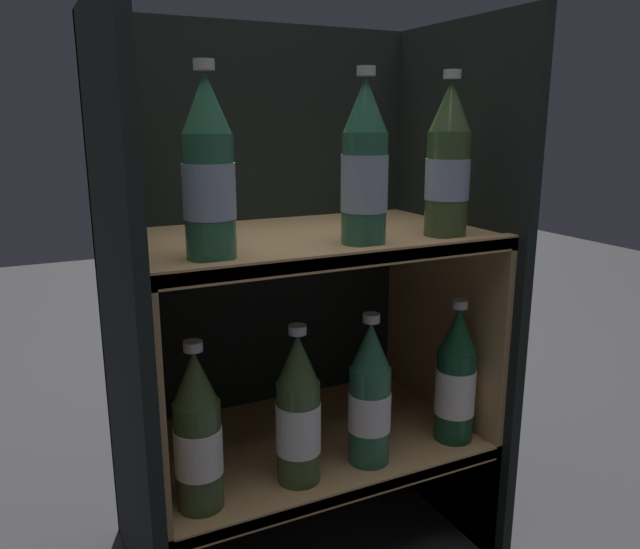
{
  "coord_description": "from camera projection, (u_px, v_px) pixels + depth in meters",
  "views": [
    {
      "loc": [
        -0.43,
        -0.75,
        0.78
      ],
      "look_at": [
        0.0,
        0.13,
        0.54
      ],
      "focal_mm": 35.0,
      "sensor_mm": 36.0,
      "label": 1
    }
  ],
  "objects": [
    {
      "name": "fridge_side_left",
      "position": [
        122.0,
        329.0,
        0.94
      ],
      "size": [
        0.02,
        0.4,
        0.96
      ],
      "primitive_type": "cube",
      "color": "black",
      "rests_on": "ground_plane"
    },
    {
      "name": "bottle_lower_front_1",
      "position": [
        298.0,
        414.0,
        0.98
      ],
      "size": [
        0.07,
        0.07,
        0.26
      ],
      "color": "#384C28",
      "rests_on": "shelf_lower"
    },
    {
      "name": "fridge_side_right",
      "position": [
        450.0,
        283.0,
        1.2
      ],
      "size": [
        0.02,
        0.4,
        0.96
      ],
      "primitive_type": "cube",
      "color": "black",
      "rests_on": "ground_plane"
    },
    {
      "name": "bottle_upper_front_1",
      "position": [
        365.0,
        169.0,
        0.93
      ],
      "size": [
        0.07,
        0.07,
        0.26
      ],
      "color": "#285B42",
      "rests_on": "shelf_upper"
    },
    {
      "name": "bottle_lower_front_0",
      "position": [
        198.0,
        436.0,
        0.91
      ],
      "size": [
        0.07,
        0.07,
        0.26
      ],
      "color": "#384C28",
      "rests_on": "shelf_lower"
    },
    {
      "name": "shelf_lower",
      "position": [
        309.0,
        461.0,
        1.13
      ],
      "size": [
        0.59,
        0.36,
        0.23
      ],
      "color": "tan",
      "rests_on": "ground_plane"
    },
    {
      "name": "shelf_upper",
      "position": [
        308.0,
        332.0,
        1.08
      ],
      "size": [
        0.59,
        0.36,
        0.6
      ],
      "color": "tan",
      "rests_on": "ground_plane"
    },
    {
      "name": "bottle_lower_front_3",
      "position": [
        456.0,
        379.0,
        1.11
      ],
      "size": [
        0.07,
        0.07,
        0.26
      ],
      "color": "#144228",
      "rests_on": "shelf_lower"
    },
    {
      "name": "bottle_upper_front_0",
      "position": [
        209.0,
        174.0,
        0.83
      ],
      "size": [
        0.07,
        0.07,
        0.26
      ],
      "color": "#285B42",
      "rests_on": "shelf_upper"
    },
    {
      "name": "bottle_upper_front_2",
      "position": [
        448.0,
        165.0,
        1.0
      ],
      "size": [
        0.07,
        0.07,
        0.26
      ],
      "color": "#384C28",
      "rests_on": "shelf_upper"
    },
    {
      "name": "bottle_lower_front_2",
      "position": [
        370.0,
        398.0,
        1.03
      ],
      "size": [
        0.07,
        0.07,
        0.26
      ],
      "color": "#285B42",
      "rests_on": "shelf_lower"
    },
    {
      "name": "fridge_back_wall",
      "position": [
        265.0,
        278.0,
        1.24
      ],
      "size": [
        0.63,
        0.02,
        0.96
      ],
      "primitive_type": "cube",
      "color": "black",
      "rests_on": "ground_plane"
    }
  ]
}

